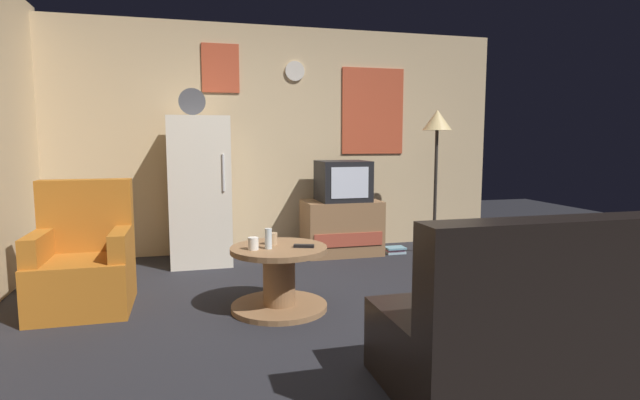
% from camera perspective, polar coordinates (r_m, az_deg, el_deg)
% --- Properties ---
extents(ground_plane, '(12.00, 12.00, 0.00)m').
position_cam_1_polar(ground_plane, '(3.64, 2.84, -13.52)').
color(ground_plane, '#232328').
extents(wall_with_art, '(5.20, 0.12, 2.52)m').
position_cam_1_polar(wall_with_art, '(5.79, -4.41, 6.85)').
color(wall_with_art, '#D1B284').
rests_on(wall_with_art, ground_plane).
extents(fridge, '(0.60, 0.62, 1.77)m').
position_cam_1_polar(fridge, '(5.25, -13.54, 1.08)').
color(fridge, silver).
rests_on(fridge, ground_plane).
extents(tv_stand, '(0.84, 0.53, 0.60)m').
position_cam_1_polar(tv_stand, '(5.58, 2.47, -3.14)').
color(tv_stand, '#8E6642').
rests_on(tv_stand, ground_plane).
extents(crt_tv, '(0.54, 0.51, 0.44)m').
position_cam_1_polar(crt_tv, '(5.51, 2.62, 2.19)').
color(crt_tv, black).
rests_on(crt_tv, tv_stand).
extents(standing_lamp, '(0.32, 0.32, 1.59)m').
position_cam_1_polar(standing_lamp, '(5.64, 13.18, 7.62)').
color(standing_lamp, '#332D28').
rests_on(standing_lamp, ground_plane).
extents(coffee_table, '(0.72, 0.72, 0.48)m').
position_cam_1_polar(coffee_table, '(3.79, -4.68, -8.86)').
color(coffee_table, '#8E6642').
rests_on(coffee_table, ground_plane).
extents(wine_glass, '(0.05, 0.05, 0.15)m').
position_cam_1_polar(wine_glass, '(3.66, -5.90, -4.40)').
color(wine_glass, silver).
rests_on(wine_glass, coffee_table).
extents(mug_ceramic_white, '(0.08, 0.08, 0.09)m').
position_cam_1_polar(mug_ceramic_white, '(3.64, -7.61, -4.94)').
color(mug_ceramic_white, silver).
rests_on(mug_ceramic_white, coffee_table).
extents(mug_ceramic_tan, '(0.08, 0.08, 0.09)m').
position_cam_1_polar(mug_ceramic_tan, '(3.81, -5.44, -4.41)').
color(mug_ceramic_tan, tan).
rests_on(mug_ceramic_tan, coffee_table).
extents(remote_control, '(0.16, 0.09, 0.02)m').
position_cam_1_polar(remote_control, '(3.70, -1.84, -5.26)').
color(remote_control, black).
rests_on(remote_control, coffee_table).
extents(armchair, '(0.68, 0.68, 0.96)m').
position_cam_1_polar(armchair, '(4.19, -25.31, -6.60)').
color(armchair, '#B2661E').
rests_on(armchair, ground_plane).
extents(couch, '(1.70, 0.80, 0.92)m').
position_cam_1_polar(couch, '(2.89, 25.00, -13.04)').
color(couch, black).
rests_on(couch, ground_plane).
extents(book_stack, '(0.22, 0.16, 0.07)m').
position_cam_1_polar(book_stack, '(5.70, 8.53, -5.66)').
color(book_stack, '#9EBECB').
rests_on(book_stack, ground_plane).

